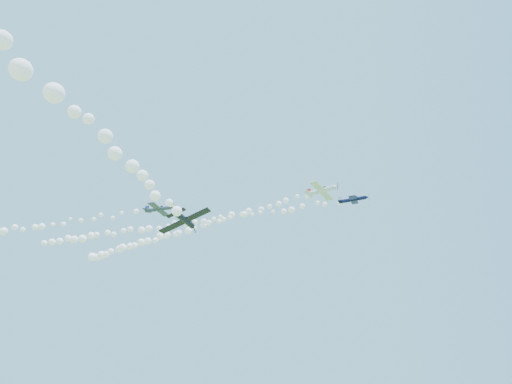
% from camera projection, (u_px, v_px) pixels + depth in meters
% --- Properties ---
extents(plane_white, '(7.83, 8.27, 2.56)m').
position_uv_depth(plane_white, '(322.00, 190.00, 93.81)').
color(plane_white, silver).
extents(smoke_trail_white, '(73.74, 34.58, 3.31)m').
position_uv_depth(smoke_trail_white, '(181.00, 232.00, 115.65)').
color(smoke_trail_white, white).
extents(plane_navy, '(6.32, 6.58, 1.73)m').
position_uv_depth(plane_navy, '(353.00, 199.00, 84.30)').
color(plane_navy, '#0C0E35').
extents(smoke_trail_navy, '(74.65, 12.42, 2.52)m').
position_uv_depth(smoke_trail_navy, '(175.00, 225.00, 95.74)').
color(smoke_trail_navy, white).
extents(plane_grey, '(6.07, 6.43, 1.84)m').
position_uv_depth(plane_grey, '(159.00, 209.00, 79.42)').
color(plane_grey, '#33394A').
extents(plane_black, '(7.21, 7.41, 2.98)m').
position_uv_depth(plane_black, '(185.00, 220.00, 60.06)').
color(plane_black, black).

